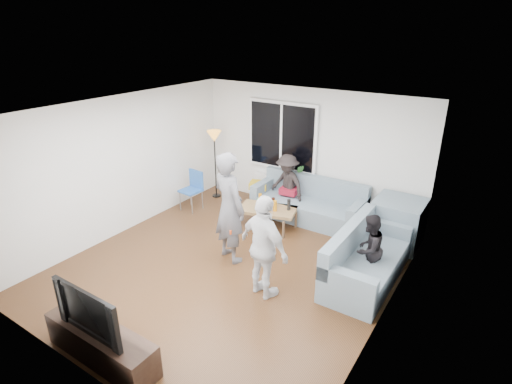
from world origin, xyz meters
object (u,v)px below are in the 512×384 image
Objects in this scene: floor_lamp at (215,165)px; player_left at (229,208)px; spectator_right at (369,249)px; side_chair at (191,191)px; player_right at (264,248)px; sofa_right_section at (368,255)px; tv_console at (102,344)px; sofa_back_section at (308,200)px; spectator_back at (287,185)px; television at (95,308)px; coffee_table at (268,217)px.

player_left is at bearing -46.51° from floor_lamp.
side_chair is at bearing -82.14° from spectator_right.
sofa_right_section is at bearing -116.23° from player_right.
side_chair is 4.30m from tv_console.
sofa_right_section is 2.34m from player_left.
tv_console is (0.08, -2.69, -0.73)m from player_left.
floor_lamp is at bearing -177.93° from sofa_back_section.
player_right reaches higher than tv_console.
spectator_right is (4.07, -0.49, 0.13)m from side_chair.
spectator_back reaches higher than sofa_right_section.
spectator_right is 1.05× the size of television.
sofa_back_section is 2.19m from player_left.
player_left is at bearing -101.71° from sofa_back_section.
spectator_right reaches higher than sofa_back_section.
spectator_right reaches higher than sofa_right_section.
sofa_right_section is 4.29m from floor_lamp.
spectator_back is at bearing -68.84° from player_left.
player_right is at bearing -23.80° from side_chair.
sofa_right_section is (1.75, -1.41, 0.00)m from sofa_back_section.
spectator_back reaches higher than spectator_right.
tv_console is at bearing -17.51° from spectator_right.
sofa_right_section is 1.28× the size of floor_lamp.
sofa_back_section is 1.15× the size of sofa_right_section.
side_chair is 4.10m from spectator_right.
spectator_back is at bearing 34.56° from side_chair.
spectator_back is (-0.51, 0.03, 0.23)m from sofa_back_section.
spectator_back is (-2.26, 1.44, 0.23)m from sofa_right_section.
player_left is at bearing -86.64° from coffee_table.
spectator_back is 4.80m from television.
spectator_right is at bearing -180.00° from sofa_right_section.
spectator_back is at bearing 89.90° from coffee_table.
television is at bearing 148.06° from sofa_right_section.
tv_console is (-2.10, -3.33, -0.34)m from spectator_right.
player_left is at bearing 91.71° from tv_console.
spectator_back is at bearing 57.52° from sofa_right_section.
side_chair is at bearing -135.91° from spectator_back.
sofa_right_section is at bearing 58.06° from tv_console.
floor_lamp reaches higher than sofa_right_section.
spectator_right is at bearing -17.56° from coffee_table.
sofa_right_section is 4.10m from side_chair.
spectator_back is at bearing 176.63° from sofa_back_section.
player_left reaches higher than coffee_table.
player_left is 1.78× the size of television.
player_left is 1.19× the size of tv_console.
television is at bearing -67.17° from floor_lamp.
floor_lamp is (0.00, 0.87, 0.35)m from side_chair.
side_chair is (-1.81, -0.23, 0.23)m from coffee_table.
television is at bearing 82.92° from player_right.
player_right is (0.60, -2.63, 0.37)m from sofa_back_section.
player_right reaches higher than television.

